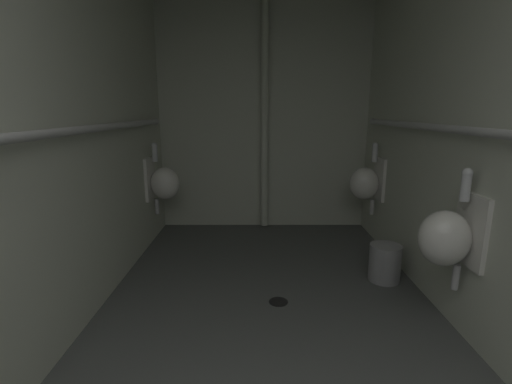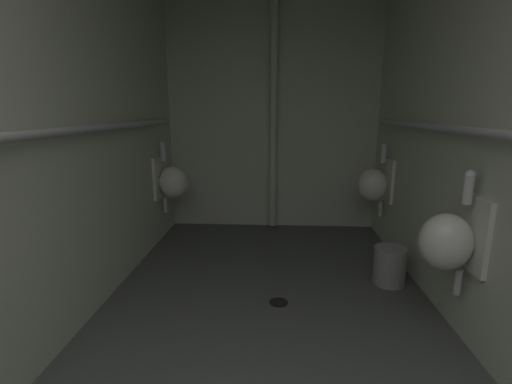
% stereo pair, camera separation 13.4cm
% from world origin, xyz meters
% --- Properties ---
extents(floor, '(2.53, 4.60, 0.08)m').
position_xyz_m(floor, '(0.00, 2.24, -0.04)').
color(floor, '#4C4F4C').
rests_on(floor, ground).
extents(wall_left, '(0.06, 4.60, 2.59)m').
position_xyz_m(wall_left, '(-1.24, 2.24, 1.30)').
color(wall_left, beige).
rests_on(wall_left, ground).
extents(wall_right, '(0.06, 4.60, 2.59)m').
position_xyz_m(wall_right, '(1.24, 2.24, 1.30)').
color(wall_right, beige).
rests_on(wall_right, ground).
extents(wall_back, '(2.53, 0.06, 2.59)m').
position_xyz_m(wall_back, '(0.00, 4.51, 1.30)').
color(wall_back, beige).
rests_on(wall_back, ground).
extents(urinal_left_mid, '(0.32, 0.30, 0.76)m').
position_xyz_m(urinal_left_mid, '(-1.06, 3.91, 0.65)').
color(urinal_left_mid, silver).
extents(urinal_right_mid, '(0.32, 0.30, 0.76)m').
position_xyz_m(urinal_right_mid, '(1.06, 2.25, 0.65)').
color(urinal_right_mid, silver).
extents(urinal_right_far, '(0.32, 0.30, 0.76)m').
position_xyz_m(urinal_right_far, '(1.06, 3.90, 0.65)').
color(urinal_right_far, silver).
extents(supply_pipe_left, '(0.06, 3.78, 0.06)m').
position_xyz_m(supply_pipe_left, '(-1.15, 2.25, 1.27)').
color(supply_pipe_left, '#B2B2B2').
extents(supply_pipe_right, '(0.06, 3.78, 0.06)m').
position_xyz_m(supply_pipe_right, '(1.15, 2.24, 1.27)').
color(supply_pipe_right, '#B2B2B2').
extents(standpipe_back_wall, '(0.08, 0.08, 2.54)m').
position_xyz_m(standpipe_back_wall, '(0.01, 4.40, 1.30)').
color(standpipe_back_wall, beige).
rests_on(standpipe_back_wall, ground).
extents(floor_drain, '(0.14, 0.14, 0.01)m').
position_xyz_m(floor_drain, '(0.08, 2.63, 0.00)').
color(floor_drain, black).
rests_on(floor_drain, ground).
extents(waste_bin, '(0.26, 0.26, 0.31)m').
position_xyz_m(waste_bin, '(0.98, 2.99, 0.15)').
color(waste_bin, gray).
rests_on(waste_bin, ground).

